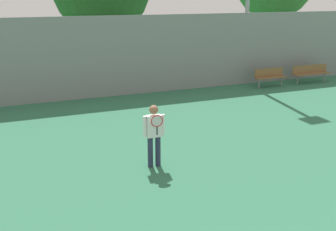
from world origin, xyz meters
The scene contains 4 objects.
tennis_player centered at (-1.74, 7.15, 0.96)m, with size 0.58×0.42×1.67m.
bench_courtside_far centered at (9.14, 13.82, 0.57)m, with size 2.13×0.40×0.89m.
bench_adjacent_court centered at (6.65, 13.82, 0.56)m, with size 1.63×0.40×0.89m.
back_fence centered at (0.00, 14.85, 1.74)m, with size 29.14×0.06×3.49m.
Camera 1 is at (-4.93, -1.83, 4.37)m, focal length 42.00 mm.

